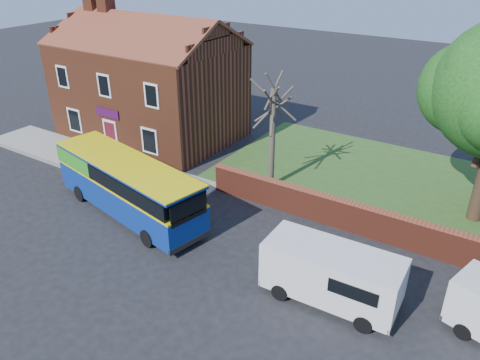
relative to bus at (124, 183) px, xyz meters
The scene contains 9 objects.
ground 3.02m from the bus, 76.16° to the right, with size 120.00×120.00×0.00m, color black.
pavement 7.39m from the bus, 152.62° to the left, with size 18.00×3.50×0.12m, color gray.
kerb 6.78m from the bus, 166.27° to the left, with size 18.00×0.15×0.14m, color slate.
grass_strip 17.30m from the bus, 37.84° to the left, with size 26.00×12.00×0.04m, color #426B28.
shop_building 11.24m from the bus, 125.33° to the left, with size 12.30×8.13×10.50m.
boundary_wall 14.37m from the bus, 18.55° to the left, with size 22.00×0.38×1.60m.
bus is the anchor object (origin of this frame).
van_near 11.74m from the bus, ahead, with size 5.35×2.34×2.32m.
bare_tree 8.38m from the bus, 52.78° to the left, with size 2.38×2.84×6.36m.
Camera 1 is at (15.95, -12.23, 12.72)m, focal length 35.00 mm.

